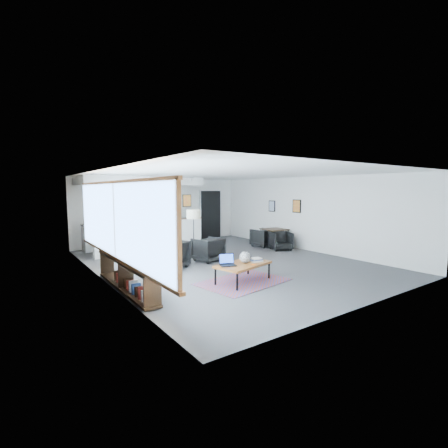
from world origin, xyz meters
TOP-DOWN VIEW (x-y plane):
  - room at (0.00, 0.00)m, footprint 7.02×9.02m
  - window at (-3.46, -0.90)m, footprint 0.10×5.95m
  - console at (-3.30, -1.05)m, footprint 0.35×3.00m
  - kitchenette at (-1.20, 3.71)m, footprint 4.20×1.96m
  - doorway at (2.30, 4.42)m, footprint 1.10×0.12m
  - track_light at (-0.59, 2.20)m, footprint 1.60×0.07m
  - wall_art_lower at (3.47, 0.40)m, footprint 0.03×0.38m
  - wall_art_upper at (3.47, 1.70)m, footprint 0.03×0.34m
  - kilim_rug at (-0.87, -1.96)m, footprint 2.22×1.69m
  - coffee_table at (-0.87, -1.96)m, footprint 1.49×1.04m
  - laptop at (-1.27, -1.88)m, footprint 0.43×0.39m
  - ceramic_pot at (-0.79, -1.94)m, footprint 0.27×0.27m
  - book_stack at (-0.49, -1.97)m, footprint 0.31×0.25m
  - coaster at (-0.76, -2.20)m, footprint 0.10×0.10m
  - armchair_left at (-1.69, 0.24)m, footprint 1.06×1.03m
  - armchair_right at (-0.34, 0.41)m, footprint 0.88×0.84m
  - floor_lamp at (-0.45, 1.09)m, footprint 0.57×0.57m
  - dining_table at (3.00, 1.05)m, footprint 0.90×0.90m
  - dining_chair_near at (2.74, 0.45)m, footprint 0.77×0.75m
  - dining_chair_far at (2.71, 1.36)m, footprint 0.69×0.65m
  - microwave at (-0.28, 4.15)m, footprint 0.63×0.41m

SIDE VIEW (x-z plane):
  - kilim_rug at x=-0.87m, z-range 0.00..0.01m
  - dining_chair_near at x=2.74m, z-range 0.00..0.61m
  - dining_chair_far at x=2.71m, z-range 0.00..0.64m
  - console at x=-3.30m, z-range -0.07..0.73m
  - armchair_right at x=-0.34m, z-range 0.00..0.78m
  - coffee_table at x=-0.87m, z-range 0.19..0.63m
  - armchair_left at x=-1.69m, z-range 0.00..0.84m
  - coaster at x=-0.76m, z-range 0.44..0.45m
  - book_stack at x=-0.49m, z-range 0.44..0.53m
  - laptop at x=-1.27m, z-range 0.39..0.64m
  - ceramic_pot at x=-0.79m, z-range 0.44..0.71m
  - dining_table at x=3.00m, z-range 0.28..0.97m
  - doorway at x=2.30m, z-range 0.00..2.15m
  - microwave at x=-0.28m, z-range 0.93..1.33m
  - room at x=0.00m, z-range -0.01..2.61m
  - floor_lamp at x=-0.45m, z-range 0.56..2.09m
  - kitchenette at x=-1.20m, z-range 0.08..2.68m
  - window at x=-3.46m, z-range 0.63..2.29m
  - wall_art_upper at x=3.47m, z-range 1.28..1.72m
  - wall_art_lower at x=3.47m, z-range 1.31..1.79m
  - track_light at x=-0.59m, z-range 2.45..2.60m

